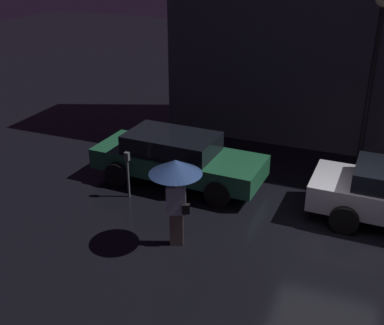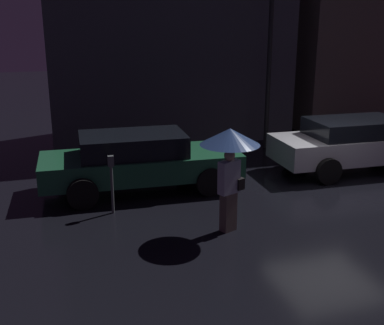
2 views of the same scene
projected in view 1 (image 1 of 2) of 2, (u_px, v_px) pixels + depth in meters
The scene contains 6 objects.
ground_plane at pixel (334, 241), 10.65m from camera, with size 60.00×60.00×0.00m, color black.
building_facade_left at pixel (298, 24), 15.43m from camera, with size 7.85×3.00×7.24m.
parked_car_green at pixel (177, 157), 12.98m from camera, with size 4.69×1.90×1.38m.
pedestrian_with_umbrella at pixel (176, 177), 9.88m from camera, with size 1.11×1.11×2.02m.
parking_meter at pixel (128, 170), 12.19m from camera, with size 0.12×0.10×1.25m.
street_lamp_near at pixel (376, 51), 12.61m from camera, with size 0.43×0.43×4.95m.
Camera 1 is at (0.48, -9.48, 6.03)m, focal length 45.00 mm.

